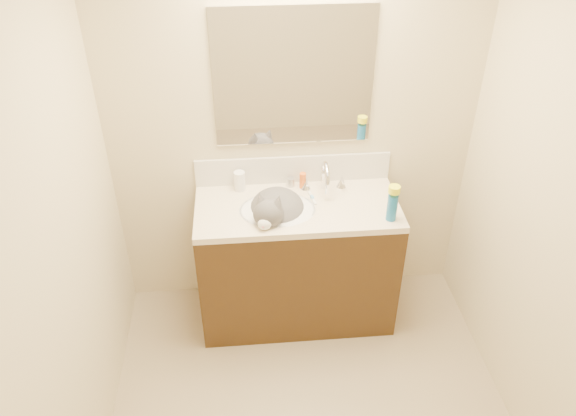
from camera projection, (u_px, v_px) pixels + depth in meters
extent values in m
cube|color=beige|center=(293.00, 124.00, 3.29)|extent=(2.20, 0.04, 2.50)
cube|color=beige|center=(44.00, 278.00, 2.19)|extent=(0.04, 2.50, 2.50)
cube|color=#39240F|center=(297.00, 264.00, 3.55)|extent=(1.20, 0.55, 0.82)
cube|color=beige|center=(297.00, 208.00, 3.30)|extent=(1.20, 0.55, 0.04)
ellipsoid|color=white|center=(278.00, 219.00, 3.30)|extent=(0.45, 0.36, 0.14)
cylinder|color=silver|center=(324.00, 180.00, 3.42)|extent=(0.04, 0.04, 0.11)
torus|color=silver|center=(326.00, 177.00, 3.34)|extent=(0.03, 0.20, 0.20)
cylinder|color=silver|center=(327.00, 189.00, 3.29)|extent=(0.03, 0.03, 0.06)
cone|color=silver|center=(306.00, 184.00, 3.43)|extent=(0.06, 0.06, 0.06)
cone|color=silver|center=(341.00, 182.00, 3.44)|extent=(0.06, 0.06, 0.06)
ellipsoid|color=#4E4C4E|center=(277.00, 211.00, 3.31)|extent=(0.44, 0.46, 0.24)
ellipsoid|color=#4E4C4E|center=(268.00, 214.00, 3.12)|extent=(0.22, 0.21, 0.16)
ellipsoid|color=#4E4C4E|center=(272.00, 211.00, 3.20)|extent=(0.16, 0.16, 0.15)
cone|color=#4E4C4E|center=(261.00, 199.00, 3.10)|extent=(0.09, 0.11, 0.10)
cone|color=#4E4C4E|center=(278.00, 201.00, 3.08)|extent=(0.10, 0.10, 0.10)
ellipsoid|color=white|center=(265.00, 224.00, 3.08)|extent=(0.09, 0.08, 0.07)
ellipsoid|color=white|center=(271.00, 222.00, 3.20)|extent=(0.14, 0.12, 0.14)
sphere|color=pink|center=(263.00, 227.00, 3.05)|extent=(0.02, 0.02, 0.02)
cylinder|color=#4E4C4E|center=(302.00, 226.00, 3.30)|extent=(0.07, 0.26, 0.05)
cube|color=silver|center=(293.00, 169.00, 3.45)|extent=(1.20, 0.02, 0.18)
cube|color=white|center=(294.00, 78.00, 3.12)|extent=(0.90, 0.02, 0.80)
cylinder|color=white|center=(240.00, 181.00, 3.40)|extent=(0.08, 0.08, 0.12)
cylinder|color=orange|center=(240.00, 183.00, 3.41)|extent=(0.08, 0.08, 0.04)
cylinder|color=#B7B7BC|center=(291.00, 182.00, 3.45)|extent=(0.05, 0.05, 0.06)
cylinder|color=orange|center=(303.00, 180.00, 3.42)|extent=(0.05, 0.05, 0.10)
cube|color=white|center=(312.00, 198.00, 3.35)|extent=(0.04, 0.14, 0.01)
cube|color=#6EB5EB|center=(312.00, 197.00, 3.34)|extent=(0.02, 0.03, 0.02)
cylinder|color=#1764A5|center=(392.00, 208.00, 3.13)|extent=(0.06, 0.06, 0.16)
cylinder|color=#FCFF1A|center=(394.00, 189.00, 3.06)|extent=(0.07, 0.07, 0.04)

